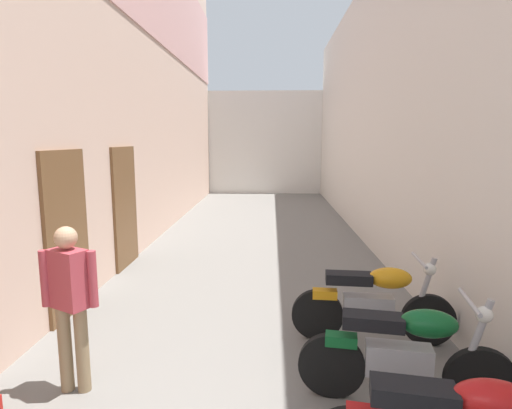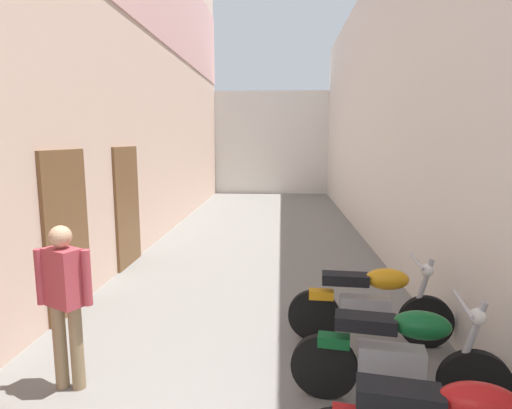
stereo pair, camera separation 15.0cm
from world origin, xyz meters
TOP-DOWN VIEW (x-y plane):
  - ground_plane at (0.00, 7.18)m, footprint 34.36×34.36m
  - building_left at (-2.61, 9.14)m, footprint 0.45×18.36m
  - building_right at (2.62, 9.18)m, footprint 0.45×18.36m
  - building_far_end at (0.00, 19.36)m, footprint 7.83×2.00m
  - motorcycle_third at (1.48, 3.76)m, footprint 1.84×0.58m
  - motorcycle_fourth at (1.48, 4.93)m, footprint 1.85×0.58m
  - pedestrian_mid_alley at (-1.53, 3.87)m, footprint 0.52×0.34m

SIDE VIEW (x-z plane):
  - ground_plane at x=0.00m, z-range 0.00..0.00m
  - motorcycle_third at x=1.48m, z-range -0.02..1.02m
  - motorcycle_fourth at x=1.48m, z-range -0.02..1.02m
  - pedestrian_mid_alley at x=-1.53m, z-range 0.13..1.70m
  - building_far_end at x=0.00m, z-range 0.00..4.36m
  - building_right at x=2.62m, z-range 0.00..5.96m
  - building_left at x=-2.61m, z-range 0.03..8.27m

